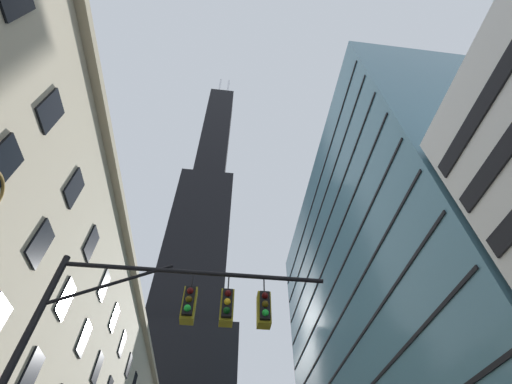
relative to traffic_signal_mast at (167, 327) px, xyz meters
The scene contains 3 objects.
dark_skyscraper 89.88m from the traffic_signal_mast, 95.14° to the left, with size 25.45×25.45×191.71m.
glass_office_midrise 37.98m from the traffic_signal_mast, 48.46° to the left, with size 16.81×44.78×45.26m.
traffic_signal_mast is the anchor object (origin of this frame).
Camera 1 is at (-1.91, -6.24, 1.37)m, focal length 24.18 mm.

